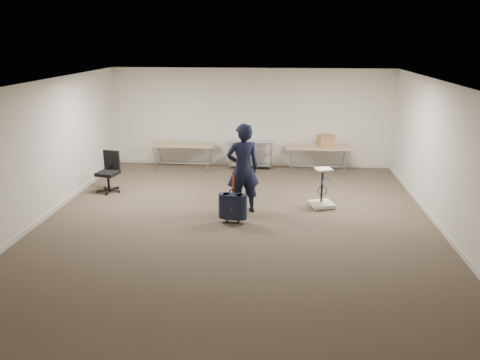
{
  "coord_description": "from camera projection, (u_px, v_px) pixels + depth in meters",
  "views": [
    {
      "loc": [
        0.82,
        -8.8,
        3.63
      ],
      "look_at": [
        0.03,
        0.3,
        0.82
      ],
      "focal_mm": 35.0,
      "sensor_mm": 36.0,
      "label": 1
    }
  ],
  "objects": [
    {
      "name": "folding_table_left",
      "position": [
        183.0,
        146.0,
        13.24
      ],
      "size": [
        1.8,
        0.75,
        0.73
      ],
      "color": "#997E5E",
      "rests_on": "ground"
    },
    {
      "name": "room_shell",
      "position": [
        243.0,
        198.0,
        10.82
      ],
      "size": [
        8.0,
        9.0,
        9.0
      ],
      "color": "silver",
      "rests_on": "ground"
    },
    {
      "name": "person",
      "position": [
        243.0,
        169.0,
        9.85
      ],
      "size": [
        0.82,
        0.67,
        1.94
      ],
      "primitive_type": "imported",
      "rotation": [
        0.0,
        0.0,
        3.47
      ],
      "color": "black",
      "rests_on": "ground"
    },
    {
      "name": "cardboard_box",
      "position": [
        326.0,
        140.0,
        12.91
      ],
      "size": [
        0.5,
        0.44,
        0.32
      ],
      "primitive_type": "cube",
      "rotation": [
        0.0,
        0.0,
        0.33
      ],
      "color": "#A06E4A",
      "rests_on": "folding_table_right"
    },
    {
      "name": "office_chair",
      "position": [
        109.0,
        180.0,
        11.38
      ],
      "size": [
        0.6,
        0.6,
        0.99
      ],
      "color": "black",
      "rests_on": "ground"
    },
    {
      "name": "suitcase",
      "position": [
        233.0,
        207.0,
        9.43
      ],
      "size": [
        0.4,
        0.26,
        1.02
      ],
      "color": "black",
      "rests_on": "ground"
    },
    {
      "name": "ground",
      "position": [
        237.0,
        223.0,
        9.52
      ],
      "size": [
        9.0,
        9.0,
        0.0
      ],
      "primitive_type": "plane",
      "color": "#45382A",
      "rests_on": "ground"
    },
    {
      "name": "wire_shelf",
      "position": [
        251.0,
        153.0,
        13.39
      ],
      "size": [
        1.22,
        0.47,
        0.8
      ],
      "color": "silver",
      "rests_on": "ground"
    },
    {
      "name": "folding_table_right",
      "position": [
        318.0,
        148.0,
        12.92
      ],
      "size": [
        1.8,
        0.75,
        0.73
      ],
      "color": "#997E5E",
      "rests_on": "ground"
    },
    {
      "name": "equipment_cart",
      "position": [
        322.0,
        197.0,
        10.36
      ],
      "size": [
        0.61,
        0.61,
        0.88
      ],
      "color": "silver",
      "rests_on": "ground"
    }
  ]
}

